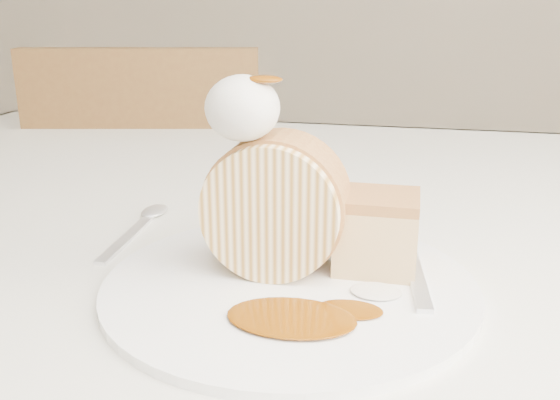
# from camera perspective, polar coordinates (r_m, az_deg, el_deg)

# --- Properties ---
(table) EXTENTS (1.40, 0.90, 0.75)m
(table) POSITION_cam_1_polar(r_m,az_deg,el_deg) (0.75, 3.37, -6.52)
(table) COLOR beige
(table) RESTS_ON ground
(chair_far) EXTENTS (0.50, 0.50, 0.89)m
(chair_far) POSITION_cam_1_polar(r_m,az_deg,el_deg) (1.32, -10.86, -2.92)
(chair_far) COLOR brown
(chair_far) RESTS_ON ground
(plate) EXTENTS (0.30, 0.30, 0.01)m
(plate) POSITION_cam_1_polar(r_m,az_deg,el_deg) (0.50, 0.89, -7.79)
(plate) COLOR white
(plate) RESTS_ON table
(roulade_slice) EXTENTS (0.11, 0.06, 0.11)m
(roulade_slice) POSITION_cam_1_polar(r_m,az_deg,el_deg) (0.50, -0.42, -0.55)
(roulade_slice) COLOR beige
(roulade_slice) RESTS_ON plate
(cake_chunk) EXTENTS (0.07, 0.06, 0.05)m
(cake_chunk) POSITION_cam_1_polar(r_m,az_deg,el_deg) (0.52, 8.80, -3.30)
(cake_chunk) COLOR #A4763E
(cake_chunk) RESTS_ON plate
(whipped_cream) EXTENTS (0.06, 0.06, 0.05)m
(whipped_cream) POSITION_cam_1_polar(r_m,az_deg,el_deg) (0.47, -3.46, 8.38)
(whipped_cream) COLOR silver
(whipped_cream) RESTS_ON roulade_slice
(caramel_drizzle) EXTENTS (0.03, 0.02, 0.01)m
(caramel_drizzle) POSITION_cam_1_polar(r_m,az_deg,el_deg) (0.47, -1.50, 11.74)
(caramel_drizzle) COLOR #673204
(caramel_drizzle) RESTS_ON whipped_cream
(caramel_pool) EXTENTS (0.09, 0.06, 0.00)m
(caramel_pool) POSITION_cam_1_polar(r_m,az_deg,el_deg) (0.44, 1.04, -10.68)
(caramel_pool) COLOR #673204
(caramel_pool) RESTS_ON plate
(fork) EXTENTS (0.04, 0.18, 0.00)m
(fork) POSITION_cam_1_polar(r_m,az_deg,el_deg) (0.52, 12.30, -6.64)
(fork) COLOR silver
(fork) RESTS_ON plate
(spoon) EXTENTS (0.03, 0.15, 0.00)m
(spoon) POSITION_cam_1_polar(r_m,az_deg,el_deg) (0.61, -13.88, -3.47)
(spoon) COLOR silver
(spoon) RESTS_ON table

